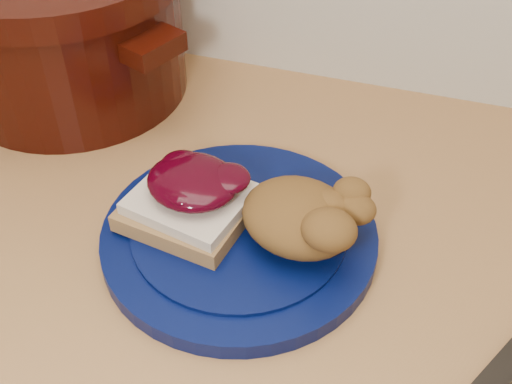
% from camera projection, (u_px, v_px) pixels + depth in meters
% --- Properties ---
extents(plate, '(0.31, 0.31, 0.02)m').
position_uv_depth(plate, '(239.00, 236.00, 0.60)').
color(plate, '#040C3B').
rests_on(plate, wood_countertop).
extents(sandwich, '(0.12, 0.11, 0.05)m').
position_uv_depth(sandwich, '(190.00, 197.00, 0.59)').
color(sandwich, olive).
rests_on(sandwich, plate).
extents(stuffing_mound, '(0.12, 0.11, 0.05)m').
position_uv_depth(stuffing_mound, '(299.00, 217.00, 0.56)').
color(stuffing_mound, brown).
rests_on(stuffing_mound, plate).
extents(dutch_oven, '(0.37, 0.37, 0.18)m').
position_uv_depth(dutch_oven, '(65.00, 25.00, 0.75)').
color(dutch_oven, black).
rests_on(dutch_oven, wood_countertop).
extents(pepper_grinder, '(0.06, 0.06, 0.13)m').
position_uv_depth(pepper_grinder, '(16.00, 40.00, 0.76)').
color(pepper_grinder, black).
rests_on(pepper_grinder, wood_countertop).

